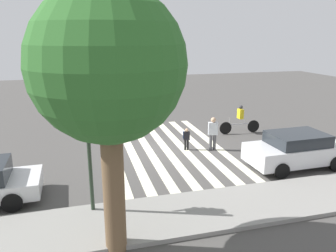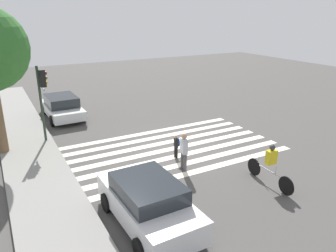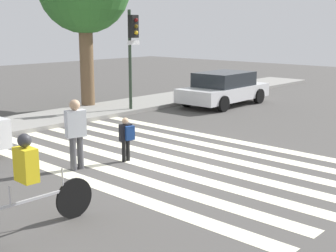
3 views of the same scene
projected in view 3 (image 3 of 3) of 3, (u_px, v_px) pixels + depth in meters
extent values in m
plane|color=#4C4947|center=(165.00, 157.00, 12.08)|extent=(60.00, 60.00, 0.00)
cube|color=gray|center=(33.00, 122.00, 16.19)|extent=(36.00, 2.50, 0.14)
cube|color=#F2EDCC|center=(84.00, 180.00, 10.21)|extent=(0.41, 10.00, 0.01)
cube|color=#F2EDCC|center=(114.00, 171.00, 10.83)|extent=(0.41, 10.00, 0.01)
cube|color=#F2EDCC|center=(141.00, 163.00, 11.45)|extent=(0.41, 10.00, 0.01)
cube|color=#F2EDCC|center=(165.00, 156.00, 12.08)|extent=(0.41, 10.00, 0.01)
cube|color=#F2EDCC|center=(186.00, 150.00, 12.70)|extent=(0.41, 10.00, 0.01)
cube|color=#F2EDCC|center=(206.00, 144.00, 13.32)|extent=(0.41, 10.00, 0.01)
cube|color=#F2EDCC|center=(224.00, 139.00, 13.94)|extent=(0.41, 10.00, 0.01)
cylinder|color=#283828|center=(130.00, 62.00, 17.94)|extent=(0.12, 0.12, 3.92)
cube|color=black|center=(133.00, 26.00, 17.52)|extent=(0.32, 0.26, 0.84)
cube|color=silver|center=(134.00, 43.00, 17.65)|extent=(0.60, 0.02, 0.16)
sphere|color=#590F0F|center=(136.00, 20.00, 17.37)|extent=(0.15, 0.15, 0.15)
sphere|color=#59470F|center=(136.00, 26.00, 17.42)|extent=(0.15, 0.15, 0.15)
sphere|color=gold|center=(136.00, 33.00, 17.46)|extent=(0.15, 0.15, 0.15)
cylinder|color=brown|center=(87.00, 66.00, 18.95)|extent=(0.55, 0.55, 3.47)
cylinder|color=#4C4C51|center=(73.00, 154.00, 10.84)|extent=(0.15, 0.15, 0.79)
cylinder|color=#4C4C51|center=(80.00, 152.00, 10.99)|extent=(0.15, 0.15, 0.79)
cube|color=silver|center=(76.00, 124.00, 10.77)|extent=(0.50, 0.31, 0.62)
sphere|color=tan|center=(75.00, 105.00, 10.67)|extent=(0.25, 0.25, 0.25)
cylinder|color=black|center=(124.00, 151.00, 11.56)|extent=(0.10, 0.10, 0.53)
cylinder|color=black|center=(128.00, 150.00, 11.66)|extent=(0.10, 0.10, 0.53)
cube|color=black|center=(126.00, 132.00, 11.51)|extent=(0.33, 0.22, 0.42)
sphere|color=tan|center=(125.00, 121.00, 11.45)|extent=(0.16, 0.16, 0.16)
cube|color=navy|center=(130.00, 133.00, 11.46)|extent=(0.25, 0.17, 0.35)
cylinder|color=black|center=(74.00, 198.00, 8.14)|extent=(0.72, 0.06, 0.72)
cube|color=#B2B2B7|center=(28.00, 200.00, 7.49)|extent=(1.48, 0.09, 0.04)
cylinder|color=#B2B2B7|center=(10.00, 196.00, 7.25)|extent=(0.03, 0.03, 0.32)
cylinder|color=#B2B2B7|center=(63.00, 179.00, 7.91)|extent=(0.03, 0.03, 0.40)
cube|color=yellow|center=(26.00, 165.00, 7.37)|extent=(0.25, 0.41, 0.55)
sphere|color=#333338|center=(24.00, 140.00, 7.29)|extent=(0.22, 0.22, 0.22)
cube|color=silver|center=(224.00, 92.00, 19.94)|extent=(4.46, 1.97, 0.56)
cube|color=#23282D|center=(224.00, 79.00, 19.82)|extent=(2.47, 1.77, 0.59)
cylinder|color=black|center=(224.00, 92.00, 21.59)|extent=(0.64, 0.21, 0.64)
cylinder|color=black|center=(259.00, 96.00, 20.41)|extent=(0.64, 0.21, 0.64)
cylinder|color=black|center=(187.00, 99.00, 19.57)|extent=(0.64, 0.21, 0.64)
cylinder|color=black|center=(223.00, 104.00, 18.39)|extent=(0.64, 0.21, 0.64)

